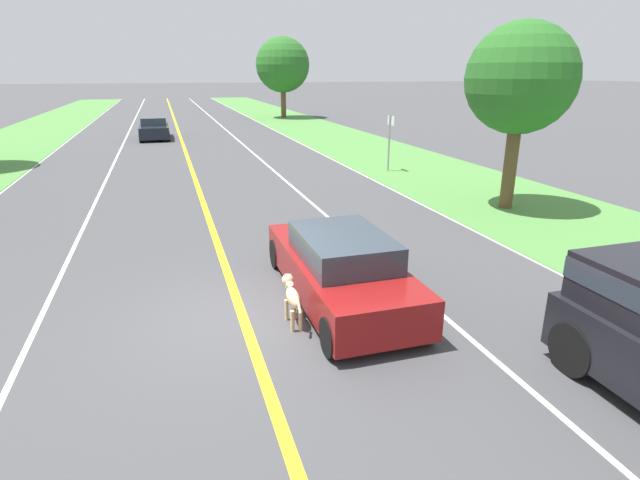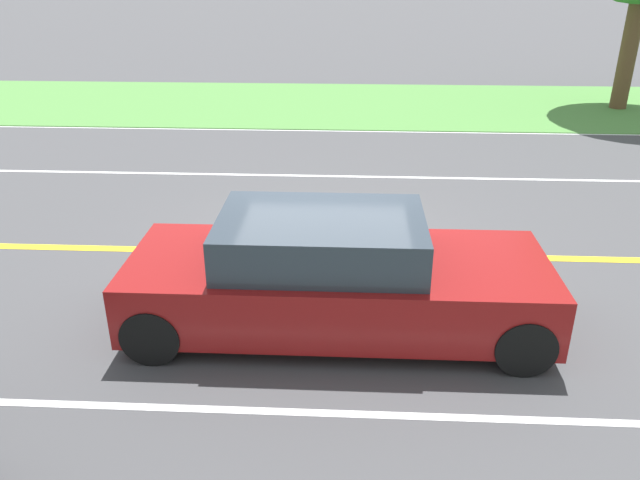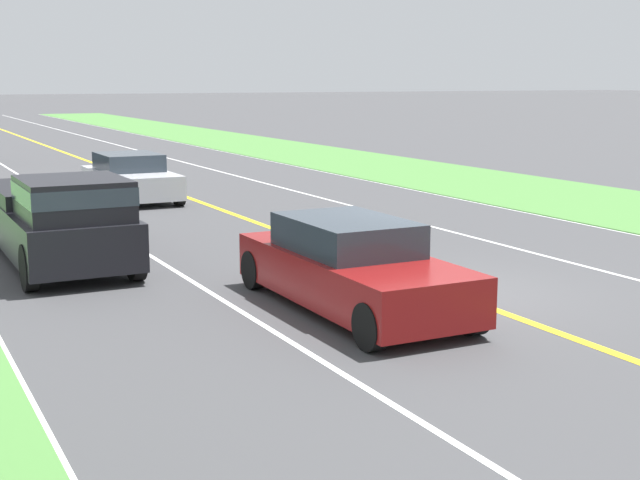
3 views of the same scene
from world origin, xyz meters
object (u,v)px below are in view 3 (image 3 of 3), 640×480
object	(u,v)px
dog	(391,260)
car_trailing_near	(130,178)
ego_car	(351,267)
pickup_truck	(59,217)

from	to	relation	value
dog	car_trailing_near	bearing A→B (deg)	-85.82
ego_car	pickup_truck	bearing A→B (deg)	-58.63
pickup_truck	ego_car	bearing A→B (deg)	121.37
dog	car_trailing_near	xyz separation A→B (m)	(0.82, -13.13, 0.11)
ego_car	dog	size ratio (longest dim) A/B	4.26
ego_car	pickup_truck	size ratio (longest dim) A/B	0.84
dog	pickup_truck	bearing A→B (deg)	-46.23
ego_car	car_trailing_near	size ratio (longest dim) A/B	1.07
dog	pickup_truck	xyz separation A→B (m)	(4.43, -4.72, 0.38)
ego_car	dog	distance (m)	1.33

